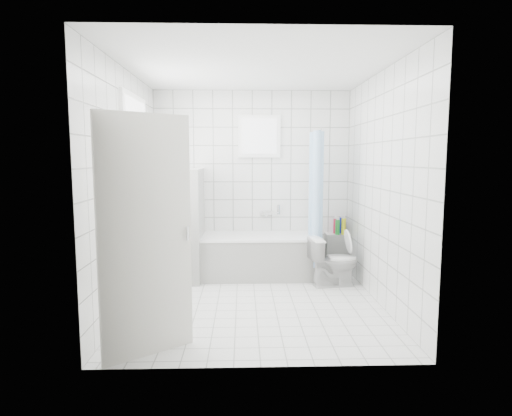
{
  "coord_description": "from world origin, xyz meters",
  "views": [
    {
      "loc": [
        -0.14,
        -4.7,
        1.64
      ],
      "look_at": [
        0.02,
        0.35,
        1.05
      ],
      "focal_mm": 30.0,
      "sensor_mm": 36.0,
      "label": 1
    }
  ],
  "objects": [
    {
      "name": "door",
      "position": [
        -0.93,
        -1.25,
        1.0
      ],
      "size": [
        0.67,
        0.5,
        2.0
      ],
      "primitive_type": "cube",
      "rotation": [
        0.0,
        0.0,
        -0.94
      ],
      "color": "silver",
      "rests_on": "ground"
    },
    {
      "name": "shower_curtain",
      "position": [
        0.85,
        0.97,
        1.1
      ],
      "size": [
        0.14,
        0.48,
        1.78
      ],
      "primitive_type": null,
      "color": "#4B95DD",
      "rests_on": "curtain_rod"
    },
    {
      "name": "ground",
      "position": [
        0.0,
        0.0,
        0.0
      ],
      "size": [
        3.0,
        3.0,
        0.0
      ],
      "primitive_type": "plane",
      "color": "white",
      "rests_on": "ground"
    },
    {
      "name": "toilet",
      "position": [
        1.03,
        0.65,
        0.32
      ],
      "size": [
        0.68,
        0.45,
        0.64
      ],
      "primitive_type": "imported",
      "rotation": [
        0.0,
        0.0,
        1.72
      ],
      "color": "silver",
      "rests_on": "ground"
    },
    {
      "name": "tub_faucet",
      "position": [
        0.2,
        1.46,
        0.85
      ],
      "size": [
        0.18,
        0.06,
        0.06
      ],
      "primitive_type": "cube",
      "color": "silver",
      "rests_on": "wall_back"
    },
    {
      "name": "window_back",
      "position": [
        0.1,
        1.46,
        1.95
      ],
      "size": [
        0.5,
        0.01,
        0.5
      ],
      "primitive_type": "cube",
      "color": "white",
      "rests_on": "wall_back"
    },
    {
      "name": "wall_left",
      "position": [
        -1.4,
        0.0,
        1.3
      ],
      "size": [
        0.02,
        3.0,
        2.6
      ],
      "primitive_type": "cube",
      "color": "white",
      "rests_on": "ground"
    },
    {
      "name": "curtain_rod",
      "position": [
        0.85,
        1.1,
        2.0
      ],
      "size": [
        0.02,
        0.8,
        0.02
      ],
      "primitive_type": "cylinder",
      "rotation": [
        1.57,
        0.0,
        0.0
      ],
      "color": "silver",
      "rests_on": "wall_back"
    },
    {
      "name": "tiled_ledge",
      "position": [
        1.27,
        1.38,
        0.28
      ],
      "size": [
        0.4,
        0.24,
        0.55
      ],
      "primitive_type": "cube",
      "color": "white",
      "rests_on": "ground"
    },
    {
      "name": "wall_right",
      "position": [
        1.4,
        0.0,
        1.3
      ],
      "size": [
        0.02,
        3.0,
        2.6
      ],
      "primitive_type": "cube",
      "color": "white",
      "rests_on": "ground"
    },
    {
      "name": "window_left",
      "position": [
        -1.35,
        0.3,
        1.6
      ],
      "size": [
        0.01,
        0.9,
        1.4
      ],
      "primitive_type": "cube",
      "color": "white",
      "rests_on": "wall_left"
    },
    {
      "name": "sill_bottles",
      "position": [
        -1.3,
        0.42,
        1.03
      ],
      "size": [
        0.17,
        0.44,
        0.32
      ],
      "color": "silver",
      "rests_on": "window_sill"
    },
    {
      "name": "partition_wall",
      "position": [
        -0.77,
        1.07,
        0.75
      ],
      "size": [
        0.15,
        0.85,
        1.5
      ],
      "primitive_type": "cube",
      "color": "white",
      "rests_on": "ground"
    },
    {
      "name": "ceiling",
      "position": [
        0.0,
        0.0,
        2.6
      ],
      "size": [
        3.0,
        3.0,
        0.0
      ],
      "primitive_type": "plane",
      "rotation": [
        3.14,
        0.0,
        0.0
      ],
      "color": "white",
      "rests_on": "ground"
    },
    {
      "name": "window_sill",
      "position": [
        -1.31,
        0.3,
        0.86
      ],
      "size": [
        0.18,
        1.02,
        0.08
      ],
      "primitive_type": "cube",
      "color": "white",
      "rests_on": "wall_left"
    },
    {
      "name": "wall_front",
      "position": [
        0.0,
        -1.5,
        1.3
      ],
      "size": [
        2.8,
        0.02,
        2.6
      ],
      "primitive_type": "cube",
      "color": "white",
      "rests_on": "ground"
    },
    {
      "name": "bathtub",
      "position": [
        0.1,
        1.12,
        0.29
      ],
      "size": [
        1.61,
        0.77,
        0.58
      ],
      "color": "white",
      "rests_on": "ground"
    },
    {
      "name": "wall_back",
      "position": [
        0.0,
        1.5,
        1.3
      ],
      "size": [
        2.8,
        0.02,
        2.6
      ],
      "primitive_type": "cube",
      "color": "white",
      "rests_on": "ground"
    },
    {
      "name": "ledge_bottles",
      "position": [
        1.26,
        1.35,
        0.66
      ],
      "size": [
        0.16,
        0.16,
        0.24
      ],
      "color": "#1623B1",
      "rests_on": "tiled_ledge"
    }
  ]
}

